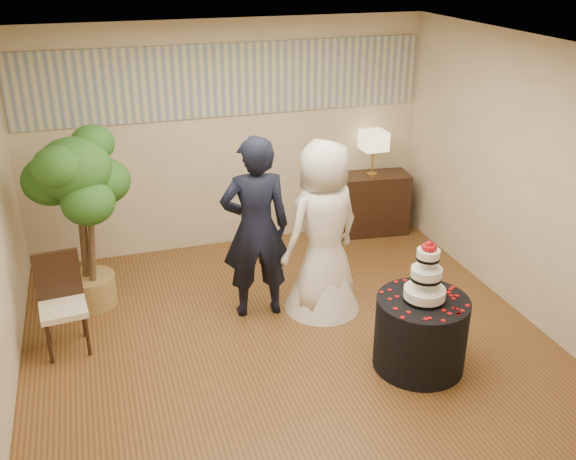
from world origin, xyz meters
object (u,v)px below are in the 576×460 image
object	(u,v)px
wedding_cake	(427,271)
table_lamp	(373,153)
cake_table	(420,333)
bride	(324,228)
side_chair	(63,306)
groom	(256,229)
ficus_tree	(82,221)
console	(370,204)

from	to	relation	value
wedding_cake	table_lamp	distance (m)	2.99
cake_table	wedding_cake	distance (m)	0.64
cake_table	table_lamp	distance (m)	3.08
bride	side_chair	bearing A→B (deg)	-19.23
groom	bride	distance (m)	0.69
groom	ficus_tree	bearing A→B (deg)	-17.70
groom	side_chair	size ratio (longest dim) A/B	2.00
groom	bride	xyz separation A→B (m)	(0.68, -0.12, -0.04)
console	table_lamp	size ratio (longest dim) A/B	1.69
wedding_cake	table_lamp	size ratio (longest dim) A/B	1.00
cake_table	ficus_tree	size ratio (longest dim) A/B	0.42
wedding_cake	ficus_tree	bearing A→B (deg)	144.20
cake_table	side_chair	size ratio (longest dim) A/B	0.87
table_lamp	side_chair	bearing A→B (deg)	-156.93
side_chair	ficus_tree	bearing A→B (deg)	67.93
bride	ficus_tree	world-z (taller)	ficus_tree
wedding_cake	side_chair	size ratio (longest dim) A/B	0.60
bride	wedding_cake	xyz separation A→B (m)	(0.49, -1.24, 0.06)
wedding_cake	console	distance (m)	3.04
table_lamp	ficus_tree	bearing A→B (deg)	-167.01
groom	console	distance (m)	2.55
groom	bride	world-z (taller)	groom
ficus_tree	table_lamp	bearing A→B (deg)	12.99
wedding_cake	table_lamp	bearing A→B (deg)	74.62
table_lamp	side_chair	xyz separation A→B (m)	(-3.88, -1.65, -0.63)
cake_table	table_lamp	bearing A→B (deg)	74.62
table_lamp	side_chair	world-z (taller)	table_lamp
groom	cake_table	bearing A→B (deg)	135.62
table_lamp	ficus_tree	xyz separation A→B (m)	(-3.63, -0.84, -0.13)
bride	ficus_tree	distance (m)	2.48
ficus_tree	side_chair	world-z (taller)	ficus_tree
console	ficus_tree	xyz separation A→B (m)	(-3.63, -0.84, 0.57)
cake_table	wedding_cake	xyz separation A→B (m)	(0.00, 0.00, 0.64)
console	groom	bearing A→B (deg)	-135.49
bride	side_chair	world-z (taller)	bride
bride	cake_table	distance (m)	1.45
wedding_cake	ficus_tree	size ratio (longest dim) A/B	0.29
side_chair	table_lamp	bearing A→B (deg)	17.96
groom	table_lamp	distance (m)	2.49
wedding_cake	cake_table	bearing A→B (deg)	0.00
bride	side_chair	distance (m)	2.63
groom	console	world-z (taller)	groom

